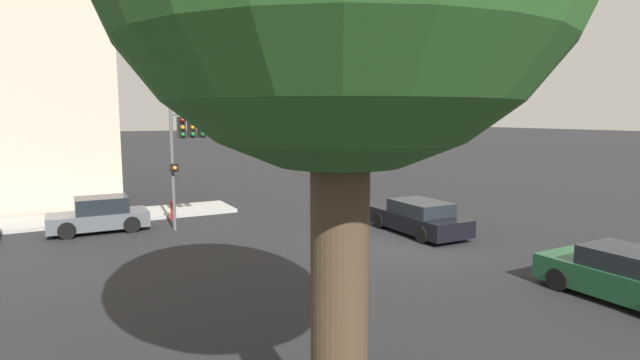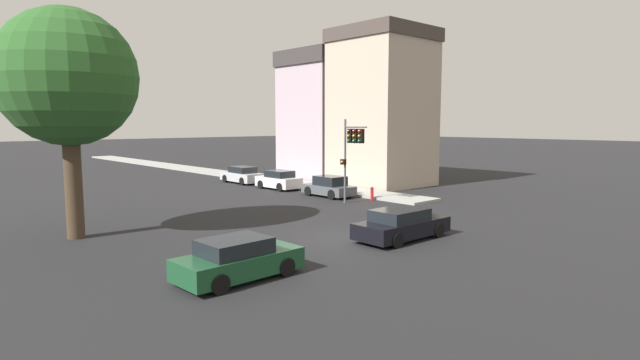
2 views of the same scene
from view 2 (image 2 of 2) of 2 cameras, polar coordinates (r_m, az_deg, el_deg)
ground_plane at (r=22.81m, az=2.72°, el=-6.57°), size 300.00×300.00×0.00m
sidewalk_strip at (r=55.94m, az=-13.67°, el=1.11°), size 2.95×60.00×0.17m
rowhouse_backdrop at (r=44.54m, az=3.94°, el=7.78°), size 8.27×13.78×12.81m
street_tree at (r=24.75m, az=-26.90°, el=10.30°), size 6.00×6.00×10.15m
traffic_signal at (r=31.61m, az=3.68°, el=4.20°), size 0.66×1.90×5.42m
crossing_car_0 at (r=16.94m, az=-9.36°, el=-8.96°), size 4.28×2.05×1.40m
crossing_car_1 at (r=22.62m, az=9.29°, el=-5.05°), size 4.72×2.07×1.38m
parked_car_0 at (r=35.21m, az=1.02°, el=-0.80°), size 1.87×3.94×1.47m
parked_car_1 at (r=39.33m, az=-4.74°, el=-0.03°), size 1.93×3.90×1.48m
parked_car_2 at (r=43.69m, az=-8.92°, el=0.55°), size 1.92×4.52×1.45m
fire_hydrant at (r=33.69m, az=5.97°, el=-1.50°), size 0.22×0.22×0.92m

